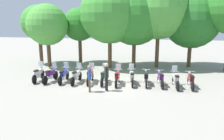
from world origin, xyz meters
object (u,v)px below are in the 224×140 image
at_px(tree_6, 192,20).
at_px(tree_2, 79,25).
at_px(tree_1, 47,25).
at_px(motorcycle_4, 90,76).
at_px(motorcycle_1, 51,75).
at_px(motorcycle_10, 176,80).
at_px(motorcycle_11, 191,80).
at_px(motorcycle_3, 76,76).
at_px(tree_3, 110,13).
at_px(person_1, 106,74).
at_px(motorcycle_7, 132,77).
at_px(tree_5, 159,9).
at_px(motorcycle_9, 160,79).
at_px(motorcycle_0, 38,74).
at_px(motorcycle_8, 146,78).
at_px(motorcycle_2, 64,75).
at_px(tree_0, 39,23).
at_px(motorcycle_6, 117,77).
at_px(tree_4, 135,16).
at_px(motorcycle_5, 104,77).
at_px(person_0, 89,76).

bearing_deg(tree_6, tree_2, -179.26).
bearing_deg(tree_1, motorcycle_4, -40.39).
bearing_deg(motorcycle_1, tree_2, 5.07).
xyz_separation_m(motorcycle_10, tree_2, (-9.18, 7.11, 3.50)).
bearing_deg(motorcycle_11, tree_1, 69.50).
xyz_separation_m(motorcycle_3, tree_3, (1.27, 5.72, 4.52)).
height_order(person_1, tree_3, tree_3).
relative_size(motorcycle_7, tree_5, 0.27).
bearing_deg(motorcycle_9, motorcycle_10, -108.24).
bearing_deg(motorcycle_1, tree_6, -51.91).
bearing_deg(motorcycle_10, tree_3, 40.71).
relative_size(motorcycle_0, tree_1, 0.37).
relative_size(motorcycle_0, tree_3, 0.28).
xyz_separation_m(motorcycle_4, motorcycle_8, (3.94, 0.33, -0.01)).
relative_size(motorcycle_2, tree_2, 0.38).
distance_m(tree_0, tree_3, 7.45).
relative_size(motorcycle_6, tree_6, 0.31).
height_order(tree_0, tree_4, tree_4).
bearing_deg(motorcycle_4, motorcycle_3, 92.80).
bearing_deg(motorcycle_3, motorcycle_5, -85.58).
relative_size(motorcycle_11, person_1, 1.20).
height_order(motorcycle_5, motorcycle_8, motorcycle_5).
relative_size(motorcycle_8, tree_0, 0.37).
distance_m(motorcycle_3, motorcycle_5, 1.98).
bearing_deg(person_0, tree_1, -58.99).
height_order(motorcycle_0, motorcycle_11, motorcycle_0).
xyz_separation_m(motorcycle_1, person_1, (4.50, -1.34, 0.57)).
relative_size(motorcycle_5, tree_3, 0.28).
bearing_deg(motorcycle_1, tree_4, -36.42).
bearing_deg(person_0, tree_0, -57.53).
bearing_deg(person_0, tree_4, -114.24).
bearing_deg(motorcycle_4, motorcycle_5, -93.90).
bearing_deg(tree_2, tree_6, 0.74).
bearing_deg(motorcycle_6, tree_3, 13.36).
distance_m(motorcycle_3, person_0, 2.43).
xyz_separation_m(motorcycle_3, motorcycle_6, (2.95, 0.14, 0.00)).
bearing_deg(tree_4, motorcycle_6, -94.45).
bearing_deg(tree_0, person_1, -41.20).
bearing_deg(tree_5, tree_0, -176.82).
height_order(motorcycle_0, motorcycle_5, same).
bearing_deg(person_0, motorcycle_4, -85.60).
relative_size(motorcycle_0, motorcycle_5, 1.00).
xyz_separation_m(motorcycle_0, motorcycle_3, (2.96, 0.02, 0.00)).
bearing_deg(tree_1, motorcycle_3, -46.84).
bearing_deg(motorcycle_0, motorcycle_1, -101.38).
relative_size(person_1, tree_2, 0.32).
bearing_deg(motorcycle_2, motorcycle_1, 92.47).
xyz_separation_m(tree_4, tree_6, (5.27, 0.93, -0.42)).
relative_size(motorcycle_3, tree_3, 0.28).
bearing_deg(tree_4, motorcycle_7, -85.58).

